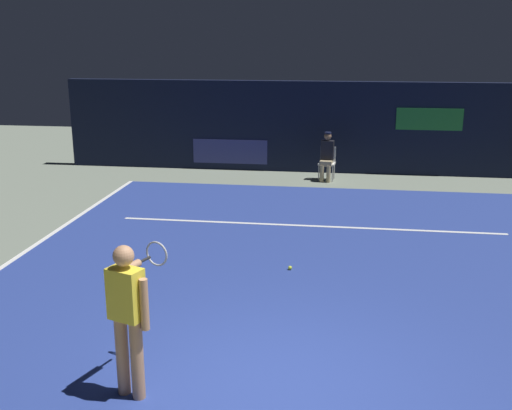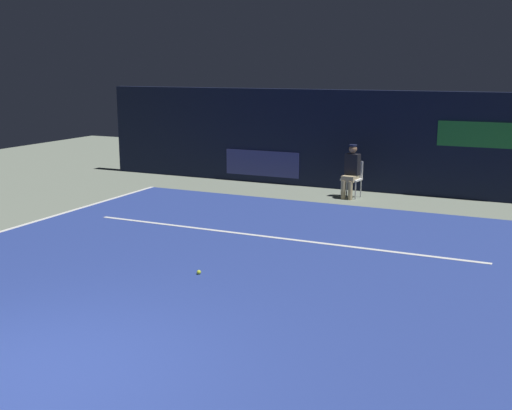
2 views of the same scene
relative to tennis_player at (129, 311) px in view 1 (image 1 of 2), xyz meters
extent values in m
plane|color=gray|center=(1.54, 4.57, -0.99)|extent=(30.12, 30.12, 0.00)
cube|color=navy|center=(1.54, 4.57, -0.98)|extent=(10.12, 10.44, 0.01)
cube|color=white|center=(-3.47, 4.57, -0.97)|extent=(0.10, 10.44, 0.01)
cube|color=white|center=(1.54, 6.39, -0.97)|extent=(7.89, 0.10, 0.01)
cube|color=black|center=(1.54, 11.83, 0.31)|extent=(14.98, 0.30, 2.60)
cube|color=navy|center=(-1.08, 11.67, -0.44)|extent=(2.20, 0.04, 0.70)
cube|color=#1E6B2D|center=(4.53, 11.67, 0.61)|extent=(1.80, 0.04, 0.60)
cylinder|color=tan|center=(0.09, -0.06, -0.53)|extent=(0.14, 0.14, 0.92)
cylinder|color=tan|center=(-0.10, 0.01, -0.53)|extent=(0.14, 0.14, 0.92)
cube|color=yellow|center=(-0.01, -0.03, 0.21)|extent=(0.41, 0.33, 0.56)
sphere|color=tan|center=(-0.01, -0.03, 0.63)|extent=(0.22, 0.22, 0.22)
cylinder|color=tan|center=(-0.12, 0.25, 0.36)|extent=(0.26, 0.50, 0.09)
cylinder|color=tan|center=(0.21, -0.08, 0.13)|extent=(0.09, 0.09, 0.56)
cylinder|color=black|center=(-0.02, 0.53, 0.36)|extent=(0.13, 0.29, 0.03)
torus|color=#B2B2B7|center=(0.08, 0.79, 0.36)|extent=(0.29, 0.13, 0.30)
cube|color=white|center=(1.77, 10.73, -0.53)|extent=(0.48, 0.45, 0.04)
cube|color=white|center=(1.79, 10.93, -0.30)|extent=(0.42, 0.08, 0.42)
cylinder|color=#B2B2B7|center=(1.57, 10.58, -0.76)|extent=(0.03, 0.03, 0.46)
cylinder|color=#B2B2B7|center=(1.94, 10.54, -0.76)|extent=(0.03, 0.03, 0.46)
cylinder|color=#B2B2B7|center=(1.61, 10.92, -0.76)|extent=(0.03, 0.03, 0.46)
cylinder|color=#B2B2B7|center=(1.98, 10.88, -0.76)|extent=(0.03, 0.03, 0.46)
cube|color=tan|center=(1.76, 10.65, -0.49)|extent=(0.36, 0.43, 0.14)
cylinder|color=tan|center=(1.66, 10.48, -0.76)|extent=(0.11, 0.11, 0.46)
cylinder|color=tan|center=(1.83, 10.46, -0.76)|extent=(0.11, 0.11, 0.46)
cube|color=black|center=(1.78, 10.77, -0.16)|extent=(0.36, 0.26, 0.52)
sphere|color=#8C6647|center=(1.78, 10.77, 0.22)|extent=(0.20, 0.20, 0.20)
cylinder|color=#141933|center=(1.78, 10.77, 0.31)|extent=(0.19, 0.19, 0.04)
sphere|color=#CCE033|center=(1.37, 3.90, -0.94)|extent=(0.07, 0.07, 0.07)
camera|label=1|loc=(2.15, -5.57, 2.77)|focal=42.44mm
camera|label=2|loc=(6.22, -4.36, 2.20)|focal=44.87mm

